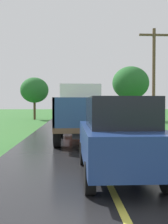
{
  "coord_description": "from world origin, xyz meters",
  "views": [
    {
      "loc": [
        -0.83,
        -1.06,
        1.83
      ],
      "look_at": [
        -0.11,
        13.71,
        1.4
      ],
      "focal_mm": 42.01,
      "sensor_mm": 36.0,
      "label": 1
    }
  ],
  "objects_px": {
    "utility_pole_roadside": "(154,77)",
    "roadside_tree_near_left": "(131,83)",
    "banana_truck_near": "(80,111)",
    "following_car": "(118,136)",
    "banana_truck_far": "(78,108)",
    "roadside_tree_mid_right": "(34,90)"
  },
  "relations": [
    {
      "from": "roadside_tree_near_left",
      "to": "roadside_tree_mid_right",
      "type": "bearing_deg",
      "value": 166.33
    },
    {
      "from": "banana_truck_near",
      "to": "roadside_tree_mid_right",
      "type": "xyz_separation_m",
      "value": [
        -4.89,
        18.82,
        2.08
      ]
    },
    {
      "from": "banana_truck_far",
      "to": "following_car",
      "type": "relative_size",
      "value": 1.42
    },
    {
      "from": "banana_truck_near",
      "to": "following_car",
      "type": "relative_size",
      "value": 1.42
    },
    {
      "from": "banana_truck_far",
      "to": "utility_pole_roadside",
      "type": "height_order",
      "value": "utility_pole_roadside"
    },
    {
      "from": "roadside_tree_mid_right",
      "to": "following_car",
      "type": "xyz_separation_m",
      "value": [
        5.56,
        -25.72,
        -2.48
      ]
    },
    {
      "from": "banana_truck_far",
      "to": "following_car",
      "type": "xyz_separation_m",
      "value": [
        0.52,
        -16.64,
        -0.4
      ]
    },
    {
      "from": "utility_pole_roadside",
      "to": "banana_truck_near",
      "type": "bearing_deg",
      "value": -145.84
    },
    {
      "from": "utility_pole_roadside",
      "to": "roadside_tree_near_left",
      "type": "height_order",
      "value": "utility_pole_roadside"
    },
    {
      "from": "roadside_tree_mid_right",
      "to": "following_car",
      "type": "relative_size",
      "value": 1.24
    },
    {
      "from": "banana_truck_near",
      "to": "banana_truck_far",
      "type": "bearing_deg",
      "value": 89.09
    },
    {
      "from": "banana_truck_near",
      "to": "following_car",
      "type": "xyz_separation_m",
      "value": [
        0.68,
        -6.9,
        -0.41
      ]
    },
    {
      "from": "roadside_tree_near_left",
      "to": "roadside_tree_mid_right",
      "type": "height_order",
      "value": "roadside_tree_near_left"
    },
    {
      "from": "banana_truck_near",
      "to": "roadside_tree_mid_right",
      "type": "height_order",
      "value": "roadside_tree_mid_right"
    },
    {
      "from": "banana_truck_far",
      "to": "utility_pole_roadside",
      "type": "distance_m",
      "value": 8.25
    },
    {
      "from": "roadside_tree_mid_right",
      "to": "roadside_tree_near_left",
      "type": "bearing_deg",
      "value": -13.67
    },
    {
      "from": "banana_truck_near",
      "to": "banana_truck_far",
      "type": "height_order",
      "value": "same"
    },
    {
      "from": "banana_truck_far",
      "to": "utility_pole_roadside",
      "type": "bearing_deg",
      "value": -54.65
    },
    {
      "from": "banana_truck_near",
      "to": "following_car",
      "type": "distance_m",
      "value": 6.95
    },
    {
      "from": "roadside_tree_near_left",
      "to": "roadside_tree_mid_right",
      "type": "xyz_separation_m",
      "value": [
        -11.12,
        2.7,
        -0.69
      ]
    },
    {
      "from": "banana_truck_near",
      "to": "utility_pole_roadside",
      "type": "distance_m",
      "value": 6.13
    },
    {
      "from": "utility_pole_roadside",
      "to": "roadside_tree_near_left",
      "type": "bearing_deg",
      "value": 83.5
    }
  ]
}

